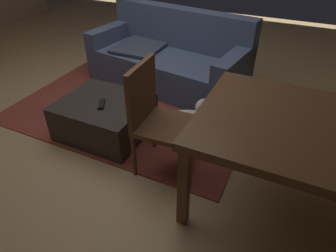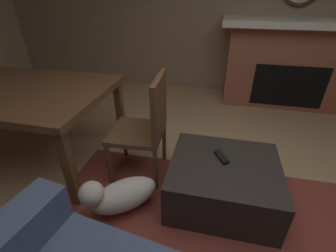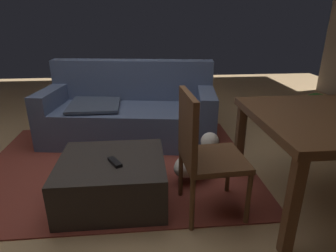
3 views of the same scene
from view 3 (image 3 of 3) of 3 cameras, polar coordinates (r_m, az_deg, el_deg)
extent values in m
plane|color=tan|center=(2.70, -12.65, -10.52)|extent=(9.43, 9.43, 0.00)
cube|color=brown|center=(2.94, -9.73, -7.35)|extent=(2.60, 2.00, 0.01)
cube|color=#4C5B7F|center=(3.40, -7.68, 0.62)|extent=(2.06, 1.13, 0.42)
cube|color=#4C5B7F|center=(3.59, -7.10, 9.21)|extent=(1.97, 0.48, 0.48)
cube|color=#4C5B7F|center=(3.26, 7.66, 5.44)|extent=(0.30, 0.87, 0.20)
cube|color=#4C5B7F|center=(3.58, -22.12, 5.48)|extent=(0.30, 0.87, 0.20)
cube|color=#3D475B|center=(3.42, -14.36, 4.49)|extent=(0.57, 0.74, 0.03)
cube|color=#2D2826|center=(2.33, -10.99, -10.63)|extent=(0.81, 0.72, 0.37)
cube|color=black|center=(2.17, -10.61, -7.10)|extent=(0.12, 0.16, 0.02)
cube|color=brown|center=(2.64, 14.17, -3.09)|extent=(0.07, 0.07, 0.68)
cube|color=brown|center=(1.90, 23.59, -14.79)|extent=(0.07, 0.07, 0.68)
cube|color=brown|center=(2.09, 9.15, -6.62)|extent=(0.46, 0.46, 0.04)
cube|color=brown|center=(1.94, 3.95, -0.30)|extent=(0.07, 0.44, 0.48)
cylinder|color=brown|center=(2.43, 11.98, -8.73)|extent=(0.04, 0.04, 0.41)
cylinder|color=brown|center=(2.12, 15.77, -13.98)|extent=(0.04, 0.04, 0.41)
cylinder|color=brown|center=(2.33, 2.57, -9.66)|extent=(0.04, 0.04, 0.41)
cylinder|color=brown|center=(2.00, 4.86, -15.47)|extent=(0.04, 0.04, 0.41)
cylinder|color=brown|center=(3.96, 26.71, -0.31)|extent=(0.18, 0.18, 0.19)
ellipsoid|color=#387233|center=(3.88, 27.29, 2.99)|extent=(0.36, 0.36, 0.40)
ellipsoid|color=silver|center=(2.60, 5.35, -7.13)|extent=(0.53, 0.50, 0.23)
sphere|color=silver|center=(2.71, 8.40, -3.08)|extent=(0.17, 0.17, 0.17)
camera|label=1|loc=(1.40, 88.85, 18.25)|focal=31.39mm
camera|label=2|loc=(3.40, -8.34, 22.75)|focal=25.18mm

